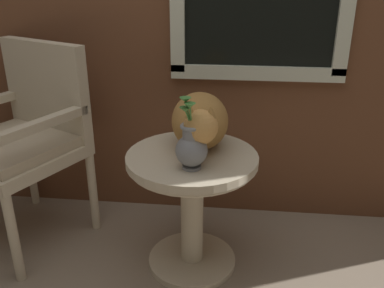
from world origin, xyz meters
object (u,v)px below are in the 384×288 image
(cat, at_px, (200,121))
(wicker_chair, at_px, (25,133))
(wicker_side_table, at_px, (192,189))
(pewter_vase_with_ivy, at_px, (191,146))

(cat, bearing_deg, wicker_chair, 172.15)
(wicker_side_table, height_order, cat, cat)
(cat, relative_size, pewter_vase_with_ivy, 2.00)
(cat, distance_m, pewter_vase_with_ivy, 0.20)
(cat, xyz_separation_m, pewter_vase_with_ivy, (-0.02, -0.20, -0.03))
(wicker_chair, distance_m, pewter_vase_with_ivy, 0.92)
(wicker_side_table, xyz_separation_m, wicker_chair, (-0.84, 0.19, 0.16))
(wicker_side_table, distance_m, wicker_chair, 0.88)
(cat, bearing_deg, pewter_vase_with_ivy, -94.44)
(wicker_side_table, relative_size, pewter_vase_with_ivy, 1.89)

